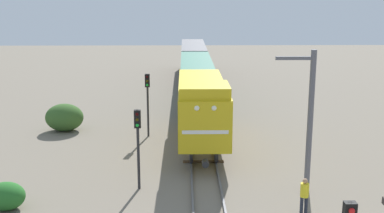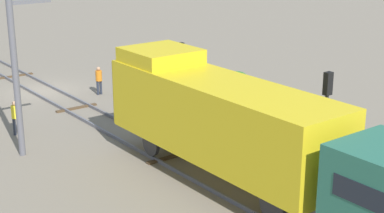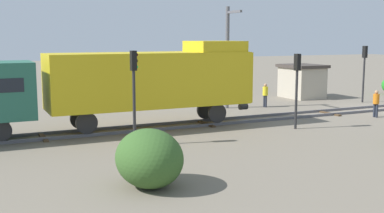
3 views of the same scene
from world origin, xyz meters
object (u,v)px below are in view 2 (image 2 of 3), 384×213
at_px(locomotive, 215,115).
at_px(traffic_signal_mid, 181,67).
at_px(worker_by_signal, 15,115).
at_px(worker_near_track, 99,78).
at_px(traffic_signal_far, 326,106).
at_px(catenary_mast, 17,72).

distance_m(locomotive, traffic_signal_mid, 7.70).
xyz_separation_m(traffic_signal_mid, worker_by_signal, (7.60, -3.06, -1.85)).
relative_size(worker_near_track, worker_by_signal, 1.00).
bearing_deg(traffic_signal_mid, traffic_signal_far, 91.24).
distance_m(traffic_signal_mid, catenary_mast, 8.39).
height_order(worker_by_signal, catenary_mast, catenary_mast).
distance_m(worker_near_track, catenary_mast, 10.19).
distance_m(traffic_signal_far, worker_by_signal, 14.73).
bearing_deg(worker_near_track, traffic_signal_mid, -141.09).
bearing_deg(worker_by_signal, catenary_mast, -57.16).
bearing_deg(worker_near_track, traffic_signal_far, -145.11).
height_order(locomotive, worker_by_signal, locomotive).
relative_size(traffic_signal_mid, traffic_signal_far, 0.94).
bearing_deg(locomotive, worker_by_signal, -67.16).
bearing_deg(traffic_signal_mid, worker_by_signal, -21.94).
bearing_deg(locomotive, catenary_mast, -55.89).
bearing_deg(worker_near_track, worker_by_signal, 150.74).
relative_size(locomotive, catenary_mast, 1.64).
distance_m(locomotive, catenary_mast, 8.85).
height_order(traffic_signal_far, worker_by_signal, traffic_signal_far).
xyz_separation_m(locomotive, worker_by_signal, (4.20, -9.97, -1.78)).
bearing_deg(traffic_signal_far, worker_near_track, -85.75).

